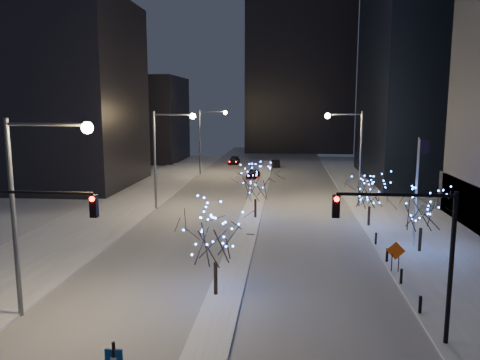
# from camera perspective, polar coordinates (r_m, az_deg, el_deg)

# --- Properties ---
(ground) EXTENTS (160.00, 160.00, 0.00)m
(ground) POSITION_cam_1_polar(r_m,az_deg,el_deg) (22.16, -3.83, -19.47)
(ground) COLOR silver
(ground) RESTS_ON ground
(road) EXTENTS (20.00, 130.00, 0.02)m
(road) POSITION_cam_1_polar(r_m,az_deg,el_deg) (55.32, 2.13, -1.97)
(road) COLOR #A8AEB7
(road) RESTS_ON ground
(median) EXTENTS (2.00, 80.00, 0.15)m
(median) POSITION_cam_1_polar(r_m,az_deg,el_deg) (50.41, 1.78, -2.98)
(median) COLOR white
(median) RESTS_ON ground
(east_sidewalk) EXTENTS (10.00, 90.00, 0.15)m
(east_sidewalk) POSITION_cam_1_polar(r_m,az_deg,el_deg) (42.23, 21.67, -6.00)
(east_sidewalk) COLOR white
(east_sidewalk) RESTS_ON ground
(west_sidewalk) EXTENTS (8.00, 90.00, 0.15)m
(west_sidewalk) POSITION_cam_1_polar(r_m,az_deg,el_deg) (44.12, -17.69, -5.16)
(west_sidewalk) COLOR white
(west_sidewalk) RESTS_ON ground
(filler_west_near) EXTENTS (22.00, 18.00, 24.00)m
(filler_west_near) POSITION_cam_1_polar(r_m,az_deg,el_deg) (66.98, -22.53, 9.59)
(filler_west_near) COLOR black
(filler_west_near) RESTS_ON ground
(filler_west_far) EXTENTS (18.00, 16.00, 16.00)m
(filler_west_far) POSITION_cam_1_polar(r_m,az_deg,el_deg) (93.92, -12.62, 7.26)
(filler_west_far) COLOR black
(filler_west_far) RESTS_ON ground
(horizon_block) EXTENTS (24.00, 14.00, 42.00)m
(horizon_block) POSITION_cam_1_polar(r_m,az_deg,el_deg) (111.72, 7.25, 14.33)
(horizon_block) COLOR black
(horizon_block) RESTS_ON ground
(street_lamp_w_near) EXTENTS (4.40, 0.56, 10.00)m
(street_lamp_w_near) POSITION_cam_1_polar(r_m,az_deg,el_deg) (24.82, -24.00, -1.19)
(street_lamp_w_near) COLOR #595E66
(street_lamp_w_near) RESTS_ON ground
(street_lamp_w_mid) EXTENTS (4.40, 0.56, 10.00)m
(street_lamp_w_mid) POSITION_cam_1_polar(r_m,az_deg,el_deg) (47.97, -9.17, 4.06)
(street_lamp_w_mid) COLOR #595E66
(street_lamp_w_mid) RESTS_ON ground
(street_lamp_w_far) EXTENTS (4.40, 0.56, 10.00)m
(street_lamp_w_far) POSITION_cam_1_polar(r_m,az_deg,el_deg) (72.36, -4.11, 5.79)
(street_lamp_w_far) COLOR #595E66
(street_lamp_w_far) RESTS_ON ground
(street_lamp_east) EXTENTS (3.90, 0.56, 10.00)m
(street_lamp_east) POSITION_cam_1_polar(r_m,az_deg,el_deg) (49.83, 13.49, 4.05)
(street_lamp_east) COLOR #595E66
(street_lamp_east) RESTS_ON ground
(traffic_signal_west) EXTENTS (5.26, 0.43, 7.00)m
(traffic_signal_west) POSITION_cam_1_polar(r_m,az_deg,el_deg) (23.24, -25.08, -6.31)
(traffic_signal_west) COLOR black
(traffic_signal_west) RESTS_ON ground
(traffic_signal_east) EXTENTS (5.26, 0.43, 7.00)m
(traffic_signal_east) POSITION_cam_1_polar(r_m,az_deg,el_deg) (21.76, 20.61, -7.04)
(traffic_signal_east) COLOR black
(traffic_signal_east) RESTS_ON ground
(flagpoles) EXTENTS (1.35, 2.60, 8.00)m
(flagpoles) POSITION_cam_1_polar(r_m,az_deg,el_deg) (38.25, 20.84, -0.23)
(flagpoles) COLOR silver
(flagpoles) RESTS_ON east_sidewalk
(bollards) EXTENTS (0.16, 12.16, 0.90)m
(bollards) POSITION_cam_1_polar(r_m,az_deg,el_deg) (31.62, 18.22, -9.81)
(bollards) COLOR black
(bollards) RESTS_ON east_sidewalk
(car_near) EXTENTS (2.08, 4.04, 1.32)m
(car_near) POSITION_cam_1_polar(r_m,az_deg,el_deg) (68.89, 1.60, 0.77)
(car_near) COLOR black
(car_near) RESTS_ON ground
(car_mid) EXTENTS (1.67, 3.96, 1.27)m
(car_mid) POSITION_cam_1_polar(r_m,az_deg,el_deg) (81.98, 4.36, 2.06)
(car_mid) COLOR black
(car_mid) RESTS_ON ground
(car_far) EXTENTS (1.84, 4.50, 1.30)m
(car_far) POSITION_cam_1_polar(r_m,az_deg,el_deg) (85.49, -0.73, 2.38)
(car_far) COLOR black
(car_far) RESTS_ON ground
(holiday_tree_median_near) EXTENTS (4.26, 4.26, 5.28)m
(holiday_tree_median_near) POSITION_cam_1_polar(r_m,az_deg,el_deg) (25.84, -3.04, -6.72)
(holiday_tree_median_near) COLOR black
(holiday_tree_median_near) RESTS_ON median
(holiday_tree_median_far) EXTENTS (4.98, 4.98, 5.07)m
(holiday_tree_median_far) POSITION_cam_1_polar(r_m,az_deg,el_deg) (43.67, 1.90, -0.41)
(holiday_tree_median_far) COLOR black
(holiday_tree_median_far) RESTS_ON median
(holiday_tree_plaza_near) EXTENTS (4.19, 4.19, 4.82)m
(holiday_tree_plaza_near) POSITION_cam_1_polar(r_m,az_deg,el_deg) (35.96, 21.31, -3.30)
(holiday_tree_plaza_near) COLOR black
(holiday_tree_plaza_near) RESTS_ON east_sidewalk
(holiday_tree_plaza_far) EXTENTS (3.79, 3.79, 4.72)m
(holiday_tree_plaza_far) POSITION_cam_1_polar(r_m,az_deg,el_deg) (42.32, 15.57, -1.32)
(holiday_tree_plaza_far) COLOR black
(holiday_tree_plaza_far) RESTS_ON east_sidewalk
(construction_sign) EXTENTS (1.19, 0.13, 1.96)m
(construction_sign) POSITION_cam_1_polar(r_m,az_deg,el_deg) (31.49, 18.44, -8.50)
(construction_sign) COLOR black
(construction_sign) RESTS_ON east_sidewalk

